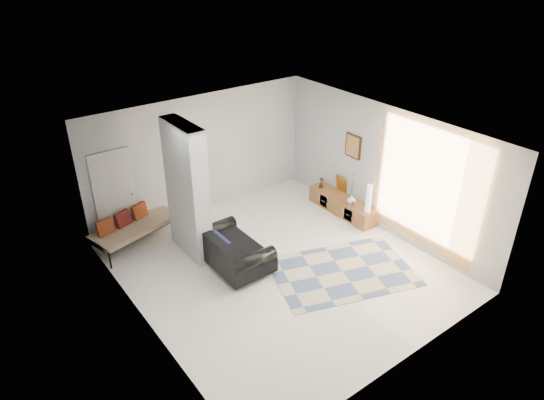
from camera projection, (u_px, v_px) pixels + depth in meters
floor at (281, 268)px, 9.58m from camera, size 6.00×6.00×0.00m
ceiling at (283, 135)px, 8.25m from camera, size 6.00×6.00×0.00m
wall_back at (201, 155)px, 11.03m from camera, size 6.00×0.00×6.00m
wall_front at (412, 290)px, 6.80m from camera, size 6.00×0.00×6.00m
wall_left at (141, 259)px, 7.47m from camera, size 0.00×6.00×6.00m
wall_right at (383, 169)px, 10.36m from camera, size 0.00×6.00×6.00m
partition_column at (187, 191)px, 9.46m from camera, size 0.35×1.20×2.80m
hallway_door at (115, 197)px, 10.08m from camera, size 0.85×0.06×2.04m
curtain at (425, 188)px, 9.48m from camera, size 0.00×2.55×2.55m
wall_art at (353, 146)px, 10.86m from camera, size 0.04×0.45×0.55m
media_console at (342, 205)px, 11.44m from camera, size 0.45×1.88×0.80m
loveseat at (230, 251)px, 9.51m from camera, size 0.99×1.68×0.76m
daybed at (133, 226)px, 10.21m from camera, size 1.99×1.22×0.77m
area_rug at (342, 271)px, 9.48m from camera, size 3.11×2.55×0.01m
cylinder_lamp at (369, 198)px, 10.62m from camera, size 0.12×0.12×0.66m
bronze_figurine at (321, 183)px, 11.76m from camera, size 0.13×0.13×0.25m
vase at (351, 199)px, 11.05m from camera, size 0.23×0.23×0.22m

